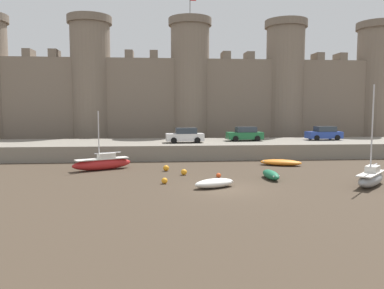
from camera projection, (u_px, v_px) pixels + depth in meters
ground_plane at (227, 189)px, 24.53m from camera, size 160.00×160.00×0.00m
quay_road at (198, 148)px, 42.56m from camera, size 67.27×10.00×1.57m
castle at (190, 91)px, 53.25m from camera, size 61.30×6.03×20.85m
sailboat_foreground_left at (103, 163)px, 32.19m from camera, size 5.14×3.44×5.05m
sailboat_foreground_right at (371, 178)px, 25.38m from camera, size 3.83×3.84×6.84m
rowboat_near_channel_right at (281, 162)px, 34.72m from camera, size 4.04×2.74×0.56m
rowboat_foreground_centre at (271, 175)px, 27.93m from camera, size 0.97×2.84×0.66m
rowboat_midflat_left at (215, 183)px, 24.85m from camera, size 3.11×2.12×0.61m
mooring_buoy_near_shore at (219, 175)px, 28.41m from camera, size 0.38×0.38×0.38m
mooring_buoy_mid_mud at (164, 181)px, 26.19m from camera, size 0.43×0.43×0.43m
mooring_buoy_near_channel at (184, 172)px, 29.66m from camera, size 0.48×0.48×0.48m
mooring_buoy_off_centre at (166, 168)px, 31.57m from camera, size 0.50×0.50×0.50m
car_quay_east at (324, 133)px, 44.44m from camera, size 4.17×2.02×1.62m
car_quay_centre_east at (245, 134)px, 43.21m from camera, size 4.17×2.02×1.62m
car_quay_west at (185, 136)px, 40.86m from camera, size 4.17×2.02×1.62m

